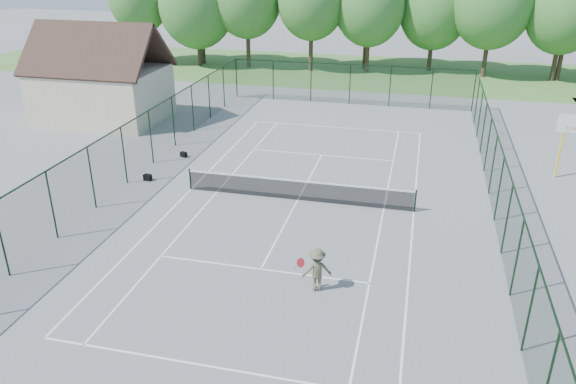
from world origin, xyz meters
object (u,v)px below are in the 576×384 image
object	(u,v)px
tennis_net	(298,189)
tennis_player	(317,270)
basketball_goal	(566,133)
sports_bag_a	(148,177)

from	to	relation	value
tennis_net	tennis_player	size ratio (longest dim) A/B	5.14
basketball_goal	sports_bag_a	xyz separation A→B (m)	(-20.70, -4.94, -2.41)
tennis_player	sports_bag_a	bearing A→B (deg)	143.24
sports_bag_a	tennis_player	xyz separation A→B (m)	(10.44, -7.80, 0.66)
tennis_net	basketball_goal	distance (m)	13.87
basketball_goal	tennis_player	bearing A→B (deg)	-128.86
sports_bag_a	tennis_player	size ratio (longest dim) A/B	0.19
basketball_goal	sports_bag_a	bearing A→B (deg)	-166.58
basketball_goal	sports_bag_a	size ratio (longest dim) A/B	8.98
tennis_net	sports_bag_a	bearing A→B (deg)	176.03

